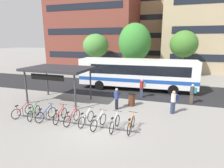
# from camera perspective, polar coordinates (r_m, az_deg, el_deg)

# --- Properties ---
(ground) EXTENTS (200.00, 200.00, 0.00)m
(ground) POSITION_cam_1_polar(r_m,az_deg,el_deg) (11.65, -4.46, -12.98)
(ground) COLOR gray
(bus_lane_asphalt) EXTENTS (80.00, 7.20, 0.01)m
(bus_lane_asphalt) POSITION_cam_1_polar(r_m,az_deg,el_deg) (20.31, 5.59, -1.47)
(bus_lane_asphalt) COLOR #232326
(bus_lane_asphalt) RESTS_ON ground
(city_bus) EXTENTS (12.11, 3.01, 3.20)m
(city_bus) POSITION_cam_1_polar(r_m,az_deg,el_deg) (19.83, 7.29, 3.36)
(city_bus) COLOR white
(city_bus) RESTS_ON ground
(bike_rack) EXTENTS (8.55, 0.11, 0.70)m
(bike_rack) POSITION_cam_1_polar(r_m,az_deg,el_deg) (12.34, -12.07, -11.22)
(bike_rack) COLOR #47474C
(bike_rack) RESTS_ON ground
(parked_bicycle_red_0) EXTENTS (0.54, 1.70, 0.99)m
(parked_bicycle_red_0) POSITION_cam_1_polar(r_m,az_deg,el_deg) (14.39, -25.59, -7.42)
(parked_bicycle_red_0) COLOR black
(parked_bicycle_red_0) RESTS_ON ground
(parked_bicycle_green_1) EXTENTS (0.58, 1.69, 0.99)m
(parked_bicycle_green_1) POSITION_cam_1_polar(r_m,az_deg,el_deg) (13.77, -22.75, -8.05)
(parked_bicycle_green_1) COLOR black
(parked_bicycle_green_1) RESTS_ON ground
(parked_bicycle_blue_2) EXTENTS (0.58, 1.69, 0.99)m
(parked_bicycle_blue_2) POSITION_cam_1_polar(r_m,az_deg,el_deg) (13.16, -19.48, -8.74)
(parked_bicycle_blue_2) COLOR black
(parked_bicycle_blue_2) RESTS_ON ground
(parked_bicycle_red_3) EXTENTS (0.52, 1.72, 0.99)m
(parked_bicycle_red_3) POSITION_cam_1_polar(r_m,az_deg,el_deg) (12.71, -15.55, -9.25)
(parked_bicycle_red_3) COLOR black
(parked_bicycle_red_3) RESTS_ON ground
(parked_bicycle_red_4) EXTENTS (0.52, 1.72, 0.99)m
(parked_bicycle_red_4) POSITION_cam_1_polar(r_m,az_deg,el_deg) (12.19, -12.09, -10.03)
(parked_bicycle_red_4) COLOR black
(parked_bicycle_red_4) RESTS_ON ground
(parked_bicycle_white_5) EXTENTS (0.52, 1.71, 0.99)m
(parked_bicycle_white_5) POSITION_cam_1_polar(r_m,az_deg,el_deg) (11.89, -7.88, -10.48)
(parked_bicycle_white_5) COLOR black
(parked_bicycle_white_5) RESTS_ON ground
(parked_bicycle_white_6) EXTENTS (0.55, 1.70, 0.99)m
(parked_bicycle_white_6) POSITION_cam_1_polar(r_m,az_deg,el_deg) (11.40, -4.09, -11.45)
(parked_bicycle_white_6) COLOR black
(parked_bicycle_white_6) RESTS_ON ground
(parked_bicycle_silver_7) EXTENTS (0.52, 1.72, 0.99)m
(parked_bicycle_silver_7) POSITION_cam_1_polar(r_m,az_deg,el_deg) (11.17, 0.85, -11.95)
(parked_bicycle_silver_7) COLOR black
(parked_bicycle_silver_7) RESTS_ON ground
(parked_bicycle_orange_8) EXTENTS (0.52, 1.72, 0.99)m
(parked_bicycle_orange_8) POSITION_cam_1_polar(r_m,az_deg,el_deg) (11.08, 5.84, -12.25)
(parked_bicycle_orange_8) COLOR black
(parked_bicycle_orange_8) RESTS_ON ground
(transit_shelter) EXTENTS (5.44, 3.62, 2.94)m
(transit_shelter) POSITION_cam_1_polar(r_m,az_deg,el_deg) (16.11, -16.15, 4.19)
(transit_shelter) COLOR #38383D
(transit_shelter) RESTS_ON ground
(commuter_teal_pack_0) EXTENTS (0.51, 0.60, 1.66)m
(commuter_teal_pack_0) POSITION_cam_1_polar(r_m,az_deg,el_deg) (14.12, 1.41, -4.02)
(commuter_teal_pack_0) COLOR black
(commuter_teal_pack_0) RESTS_ON ground
(commuter_teal_pack_1) EXTENTS (0.58, 0.42, 1.65)m
(commuter_teal_pack_1) POSITION_cam_1_polar(r_m,az_deg,el_deg) (16.69, 23.37, -2.42)
(commuter_teal_pack_1) COLOR #47382D
(commuter_teal_pack_1) RESTS_ON ground
(commuter_navy_pack_2) EXTENTS (0.60, 0.54, 1.70)m
(commuter_navy_pack_2) POSITION_cam_1_polar(r_m,az_deg,el_deg) (13.95, 18.32, -4.80)
(commuter_navy_pack_2) COLOR #2D3851
(commuter_navy_pack_2) RESTS_ON ground
(commuter_grey_pack_3) EXTENTS (0.53, 0.35, 1.72)m
(commuter_grey_pack_3) POSITION_cam_1_polar(r_m,az_deg,el_deg) (17.20, 9.13, -0.90)
(commuter_grey_pack_3) COLOR #2D3851
(commuter_grey_pack_3) RESTS_ON ground
(trash_bin) EXTENTS (0.55, 0.55, 1.03)m
(trash_bin) POSITION_cam_1_polar(r_m,az_deg,el_deg) (15.04, 6.04, -4.73)
(trash_bin) COLOR #4C2819
(trash_bin) RESTS_ON ground
(street_tree_0) EXTENTS (4.07, 4.07, 6.13)m
(street_tree_0) POSITION_cam_1_polar(r_m,az_deg,el_deg) (30.56, -4.97, 11.56)
(street_tree_0) COLOR brown
(street_tree_0) RESTS_ON ground
(street_tree_1) EXTENTS (4.76, 4.76, 7.61)m
(street_tree_1) POSITION_cam_1_polar(r_m,az_deg,el_deg) (28.56, 6.93, 12.47)
(street_tree_1) COLOR brown
(street_tree_1) RESTS_ON ground
(street_tree_2) EXTENTS (3.77, 3.77, 6.44)m
(street_tree_2) POSITION_cam_1_polar(r_m,az_deg,el_deg) (28.17, 21.06, 11.27)
(street_tree_2) COLOR brown
(street_tree_2) RESTS_ON ground
(building_left_wing) EXTENTS (16.57, 12.78, 20.86)m
(building_left_wing) POSITION_cam_1_polar(r_m,az_deg,el_deg) (41.18, -4.90, 20.58)
(building_left_wing) COLOR brown
(building_left_wing) RESTS_ON ground
(building_centre_block) EXTENTS (15.10, 10.31, 15.38)m
(building_centre_block) POSITION_cam_1_polar(r_m,az_deg,el_deg) (48.34, 15.83, 15.79)
(building_centre_block) COLOR tan
(building_centre_block) RESTS_ON ground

